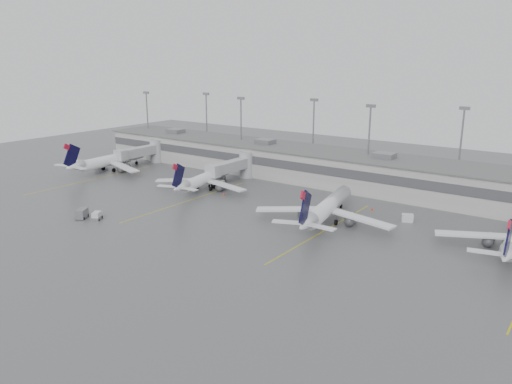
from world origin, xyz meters
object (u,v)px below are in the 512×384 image
Objects in this scene: jet_mid_left at (205,178)px; jet_mid_right at (327,208)px; jet_far_left at (109,160)px; baggage_tug at (97,217)px.

jet_mid_left is 36.91m from jet_mid_right.
baggage_tug is (34.20, -30.31, -2.50)m from jet_far_left.
jet_mid_right is 46.14m from baggage_tug.
jet_far_left is 10.62× the size of baggage_tug.
jet_far_left is at bearing 106.50° from baggage_tug.
jet_mid_right is at bearing -8.35° from jet_far_left.
jet_mid_left is at bearing 54.43° from baggage_tug.
baggage_tug is at bearing -104.61° from jet_mid_left.
jet_mid_right is at bearing 1.44° from baggage_tug.
jet_mid_right reaches higher than jet_mid_left.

